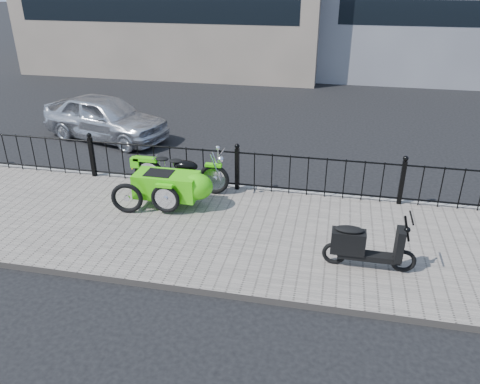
% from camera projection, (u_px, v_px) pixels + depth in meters
% --- Properties ---
extents(ground, '(120.00, 120.00, 0.00)m').
position_uv_depth(ground, '(224.00, 221.00, 9.46)').
color(ground, black).
rests_on(ground, ground).
extents(sidewalk, '(30.00, 3.80, 0.12)m').
position_uv_depth(sidewalk, '(217.00, 230.00, 9.00)').
color(sidewalk, slate).
rests_on(sidewalk, ground).
extents(curb, '(30.00, 0.10, 0.12)m').
position_uv_depth(curb, '(239.00, 188.00, 10.71)').
color(curb, gray).
rests_on(curb, ground).
extents(iron_fence, '(14.11, 0.11, 1.08)m').
position_uv_depth(iron_fence, '(237.00, 170.00, 10.36)').
color(iron_fence, black).
rests_on(iron_fence, sidewalk).
extents(motorcycle_sidecar, '(2.28, 1.48, 0.98)m').
position_uv_depth(motorcycle_sidecar, '(177.00, 183.00, 9.71)').
color(motorcycle_sidecar, black).
rests_on(motorcycle_sidecar, sidewalk).
extents(scooter, '(1.51, 0.44, 1.03)m').
position_uv_depth(scooter, '(363.00, 246.00, 7.63)').
color(scooter, black).
rests_on(scooter, sidewalk).
extents(spare_tire, '(0.66, 0.19, 0.65)m').
position_uv_depth(spare_tire, '(127.00, 198.00, 9.39)').
color(spare_tire, black).
rests_on(spare_tire, sidewalk).
extents(sedan_car, '(4.12, 2.47, 1.31)m').
position_uv_depth(sedan_car, '(105.00, 117.00, 13.73)').
color(sedan_car, silver).
rests_on(sedan_car, ground).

